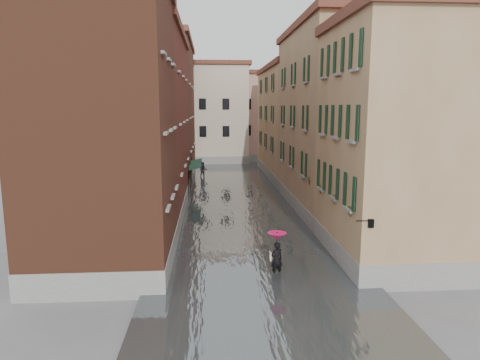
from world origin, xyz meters
name	(u,v)px	position (x,y,z in m)	size (l,w,h in m)	color
ground	(250,248)	(0.00, 0.00, 0.00)	(120.00, 120.00, 0.00)	slate
floodwater	(236,197)	(0.00, 13.00, 0.10)	(10.00, 60.00, 0.20)	#51595A
building_left_near	(105,132)	(-7.00, -2.00, 6.50)	(6.00, 8.00, 13.00)	brown
building_left_mid	(142,127)	(-7.00, 9.00, 6.25)	(6.00, 14.00, 12.50)	maroon
building_left_far	(163,113)	(-7.00, 24.00, 7.00)	(6.00, 16.00, 14.00)	brown
building_right_near	(396,146)	(7.00, -2.00, 5.75)	(6.00, 8.00, 11.50)	#93754B
building_right_mid	(333,123)	(7.00, 9.00, 6.50)	(6.00, 14.00, 13.00)	tan
building_right_far	(293,124)	(7.00, 24.00, 5.75)	(6.00, 16.00, 11.50)	#93754B
building_end_cream	(203,115)	(-3.00, 38.00, 6.50)	(12.00, 9.00, 13.00)	beige
building_end_pink	(265,118)	(6.00, 40.00, 6.00)	(10.00, 9.00, 12.00)	tan
awning_near	(195,167)	(-3.48, 14.68, 2.48)	(1.09, 3.37, 2.80)	#163324
awning_far	(196,162)	(-3.49, 17.85, 2.46)	(1.09, 2.86, 2.80)	#163324
wall_lantern	(370,223)	(4.33, -6.00, 3.01)	(0.71, 0.22, 0.35)	black
window_planters	(324,183)	(4.12, 0.44, 3.51)	(0.59, 10.55, 0.84)	maroon
pedestrian_main	(277,251)	(0.84, -4.00, 1.22)	(0.89, 0.89, 2.06)	black
pedestrian_far	(203,170)	(-2.86, 23.30, 0.90)	(0.88, 0.68, 1.80)	black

